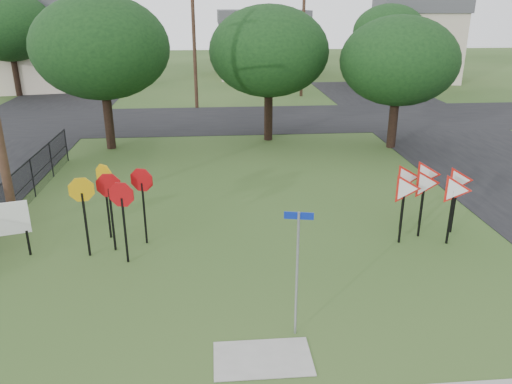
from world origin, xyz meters
TOP-DOWN VIEW (x-y plane):
  - ground at (0.00, 0.00)m, footprint 140.00×140.00m
  - street_right at (12.00, 10.00)m, footprint 8.00×50.00m
  - street_far at (0.00, 20.00)m, footprint 60.00×8.00m
  - curb_pad at (0.00, -2.40)m, footprint 2.00×1.20m
  - street_name_sign at (0.79, -1.60)m, footprint 0.59×0.14m
  - stop_sign_cluster at (-3.77, 2.81)m, footprint 2.26×1.99m
  - yield_sign_cluster at (5.57, 3.02)m, footprint 2.86×1.65m
  - info_board at (-6.79, 2.66)m, footprint 1.26×0.39m
  - far_pole_a at (-2.00, 24.00)m, footprint 1.40×0.24m
  - far_pole_b at (6.00, 28.00)m, footprint 1.40×0.24m
  - far_pole_c at (-10.00, 30.00)m, footprint 1.40×0.24m
  - fence_run at (-7.60, 6.25)m, footprint 0.05×11.55m
  - house_left at (-14.00, 34.00)m, footprint 10.58×8.88m
  - house_mid at (4.00, 40.00)m, footprint 8.40×8.40m
  - house_right at (18.00, 36.00)m, footprint 8.30×8.30m
  - tree_near_left at (-6.00, 14.00)m, footprint 6.40×6.40m
  - tree_near_mid at (2.00, 15.00)m, footprint 6.00×6.00m
  - tree_near_right at (8.00, 13.00)m, footprint 5.60×5.60m
  - tree_far_left at (-16.00, 30.00)m, footprint 6.80×6.80m
  - tree_far_right at (14.00, 32.00)m, footprint 6.00×6.00m

SIDE VIEW (x-z plane):
  - ground at x=0.00m, z-range 0.00..0.00m
  - street_right at x=12.00m, z-range 0.00..0.02m
  - street_far at x=0.00m, z-range 0.00..0.02m
  - curb_pad at x=0.00m, z-range 0.00..0.02m
  - fence_run at x=-7.60m, z-range 0.03..1.53m
  - info_board at x=-6.79m, z-range 0.26..1.89m
  - yield_sign_cluster at x=5.57m, z-range 0.53..2.76m
  - street_name_sign at x=0.79m, z-range 0.22..3.11m
  - stop_sign_cluster at x=-3.77m, z-range 0.58..2.97m
  - house_mid at x=4.00m, z-range 0.05..6.25m
  - house_left at x=-14.00m, z-range 0.05..7.25m
  - house_right at x=18.00m, z-range 0.05..7.25m
  - tree_near_right at x=8.00m, z-range 1.06..7.39m
  - far_pole_b at x=6.00m, z-range 0.10..8.60m
  - tree_near_mid at x=2.00m, z-range 1.14..7.94m
  - tree_far_right at x=14.00m, z-range 1.14..7.94m
  - far_pole_a at x=-2.00m, z-range 0.10..9.10m
  - far_pole_c at x=-10.00m, z-range 0.10..9.10m
  - tree_near_left at x=-6.00m, z-range 1.22..8.49m
  - tree_far_left at x=-16.00m, z-range 1.31..9.04m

